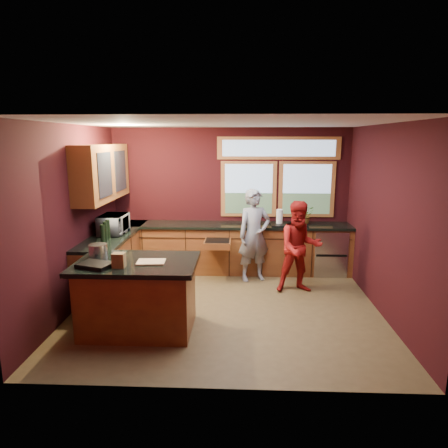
# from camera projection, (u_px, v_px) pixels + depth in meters

# --- Properties ---
(floor) EXTENTS (4.50, 4.50, 0.00)m
(floor) POSITION_uv_depth(u_px,v_px,m) (226.00, 308.00, 6.01)
(floor) COLOR brown
(floor) RESTS_ON ground
(room_shell) EXTENTS (4.52, 4.02, 2.71)m
(room_shell) POSITION_uv_depth(u_px,v_px,m) (188.00, 186.00, 5.97)
(room_shell) COLOR black
(room_shell) RESTS_ON ground
(back_counter) EXTENTS (4.50, 0.64, 0.93)m
(back_counter) POSITION_uv_depth(u_px,v_px,m) (240.00, 248.00, 7.56)
(back_counter) COLOR #592715
(back_counter) RESTS_ON floor
(left_counter) EXTENTS (0.64, 2.30, 0.93)m
(left_counter) POSITION_uv_depth(u_px,v_px,m) (115.00, 260.00, 6.82)
(left_counter) COLOR #592715
(left_counter) RESTS_ON floor
(island) EXTENTS (1.55, 1.05, 0.95)m
(island) POSITION_uv_depth(u_px,v_px,m) (138.00, 295.00, 5.23)
(island) COLOR #592715
(island) RESTS_ON floor
(person_grey) EXTENTS (0.70, 0.59, 1.64)m
(person_grey) POSITION_uv_depth(u_px,v_px,m) (254.00, 235.00, 7.04)
(person_grey) COLOR slate
(person_grey) RESTS_ON floor
(person_red) EXTENTS (0.80, 0.66, 1.52)m
(person_red) POSITION_uv_depth(u_px,v_px,m) (300.00, 247.00, 6.50)
(person_red) COLOR maroon
(person_red) RESTS_ON floor
(microwave) EXTENTS (0.40, 0.59, 0.32)m
(microwave) POSITION_uv_depth(u_px,v_px,m) (114.00, 224.00, 6.66)
(microwave) COLOR #999999
(microwave) RESTS_ON left_counter
(potted_plant) EXTENTS (0.30, 0.26, 0.34)m
(potted_plant) POSITION_uv_depth(u_px,v_px,m) (306.00, 215.00, 7.43)
(potted_plant) COLOR #999999
(potted_plant) RESTS_ON back_counter
(paper_towel) EXTENTS (0.12, 0.12, 0.28)m
(paper_towel) POSITION_uv_depth(u_px,v_px,m) (279.00, 217.00, 7.41)
(paper_towel) COLOR white
(paper_towel) RESTS_ON back_counter
(cutting_board) EXTENTS (0.37, 0.27, 0.02)m
(cutting_board) POSITION_uv_depth(u_px,v_px,m) (151.00, 262.00, 5.07)
(cutting_board) COLOR tan
(cutting_board) RESTS_ON island
(stock_pot) EXTENTS (0.24, 0.24, 0.18)m
(stock_pot) POSITION_uv_depth(u_px,v_px,m) (98.00, 251.00, 5.28)
(stock_pot) COLOR #B6B5BB
(stock_pot) RESTS_ON island
(paper_bag) EXTENTS (0.15, 0.12, 0.18)m
(paper_bag) POSITION_uv_depth(u_px,v_px,m) (119.00, 260.00, 4.87)
(paper_bag) COLOR brown
(paper_bag) RESTS_ON island
(black_tray) EXTENTS (0.47, 0.39, 0.05)m
(black_tray) POSITION_uv_depth(u_px,v_px,m) (95.00, 265.00, 4.90)
(black_tray) COLOR black
(black_tray) RESTS_ON island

